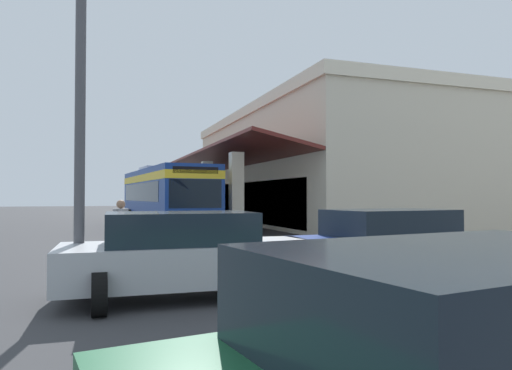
{
  "coord_description": "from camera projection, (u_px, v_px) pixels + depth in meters",
  "views": [
    {
      "loc": [
        27.38,
        -3.34,
        1.75
      ],
      "look_at": [
        4.16,
        4.72,
        2.33
      ],
      "focal_mm": 32.82,
      "sensor_mm": 36.0,
      "label": 1
    }
  ],
  "objects": [
    {
      "name": "transit_bus",
      "position": [
        165.0,
        194.0,
        24.23
      ],
      "size": [
        11.38,
        3.46,
        3.34
      ],
      "color": "navy",
      "rests_on": "ground"
    },
    {
      "name": "lot_light_pole",
      "position": [
        81.0,
        38.0,
        8.24
      ],
      "size": [
        0.6,
        0.6,
        8.52
      ],
      "color": "#59595B",
      "rests_on": "ground"
    },
    {
      "name": "parked_sedan_silver",
      "position": [
        189.0,
        254.0,
        8.08
      ],
      "size": [
        2.55,
        4.46,
        1.47
      ],
      "color": "#B2B5BA",
      "rests_on": "ground"
    },
    {
      "name": "plaza_building",
      "position": [
        338.0,
        168.0,
        31.74
      ],
      "size": [
        22.92,
        17.13,
        7.27
      ],
      "color": "beige",
      "rests_on": "ground"
    },
    {
      "name": "parked_sedan_blue",
      "position": [
        395.0,
        244.0,
        9.69
      ],
      "size": [
        2.75,
        4.57,
        1.47
      ],
      "color": "navy",
      "rests_on": "ground"
    },
    {
      "name": "ground",
      "position": [
        283.0,
        224.0,
        29.54
      ],
      "size": [
        120.0,
        120.0,
        0.0
      ],
      "primitive_type": "plane",
      "color": "#38383A"
    },
    {
      "name": "pedestrian",
      "position": [
        121.0,
        228.0,
        11.95
      ],
      "size": [
        0.58,
        0.44,
        1.65
      ],
      "color": "navy",
      "rests_on": "ground"
    },
    {
      "name": "potted_palm",
      "position": [
        193.0,
        210.0,
        35.9
      ],
      "size": [
        1.69,
        1.84,
        2.45
      ],
      "color": "gray",
      "rests_on": "ground"
    },
    {
      "name": "curb_strip",
      "position": [
        198.0,
        224.0,
        28.5
      ],
      "size": [
        27.15,
        0.5,
        0.12
      ],
      "primitive_type": "cube",
      "color": "#9E998E",
      "rests_on": "ground"
    }
  ]
}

